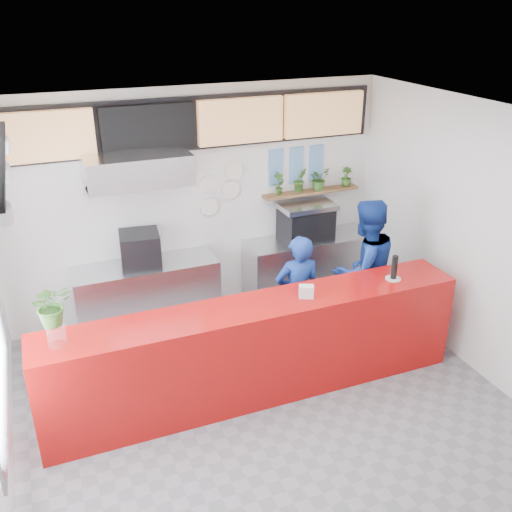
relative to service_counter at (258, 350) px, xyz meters
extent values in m
plane|color=slate|center=(0.00, -0.40, -0.55)|extent=(5.00, 5.00, 0.00)
plane|color=silver|center=(0.00, -0.40, 2.45)|extent=(5.00, 5.00, 0.00)
plane|color=white|center=(0.00, 2.10, 0.95)|extent=(5.00, 0.00, 5.00)
plane|color=white|center=(2.50, -0.40, 0.95)|extent=(0.00, 5.00, 5.00)
cube|color=#A10C0B|center=(0.00, 0.00, 0.00)|extent=(4.50, 0.60, 1.10)
cube|color=beige|center=(0.00, 2.09, 2.05)|extent=(5.00, 0.02, 0.80)
cube|color=#B2B5BA|center=(-0.80, 1.80, -0.10)|extent=(1.80, 0.60, 0.90)
cube|color=black|center=(-0.84, 1.80, 0.56)|extent=(0.53, 0.53, 0.43)
cube|color=#B2B5BA|center=(-0.80, 1.75, 1.60)|extent=(1.20, 0.70, 0.35)
cube|color=#B2B5BA|center=(-0.80, 1.75, 1.40)|extent=(1.20, 0.69, 0.31)
cube|color=#B2B5BA|center=(1.50, 1.80, -0.10)|extent=(1.80, 0.60, 0.90)
cube|color=black|center=(1.43, 1.80, 0.57)|extent=(0.69, 0.51, 0.43)
cube|color=#A0A4A7|center=(1.43, 1.80, 0.83)|extent=(0.75, 0.52, 0.07)
cube|color=brown|center=(1.60, 2.00, 0.95)|extent=(1.40, 0.18, 0.04)
cube|color=tan|center=(-1.75, 1.98, 2.00)|extent=(1.10, 0.10, 0.55)
cube|color=black|center=(-0.59, 1.98, 2.00)|extent=(1.10, 0.10, 0.55)
cube|color=tan|center=(0.57, 1.98, 2.00)|extent=(1.10, 0.10, 0.55)
cube|color=tan|center=(1.73, 1.98, 2.00)|extent=(1.10, 0.10, 0.55)
cube|color=black|center=(0.00, 2.06, 2.00)|extent=(4.80, 0.04, 0.65)
cube|color=black|center=(-2.10, -0.40, 2.39)|extent=(0.05, 2.40, 0.04)
cylinder|color=silver|center=(0.15, 2.07, 1.20)|extent=(0.24, 0.03, 0.24)
cylinder|color=silver|center=(0.45, 2.07, 1.10)|extent=(0.24, 0.03, 0.24)
cylinder|color=silver|center=(0.15, 2.07, 0.90)|extent=(0.24, 0.03, 0.24)
cylinder|color=silver|center=(0.50, 2.07, 1.35)|extent=(0.24, 0.03, 0.24)
cube|color=#598CBF|center=(1.10, 2.08, 1.45)|extent=(0.20, 0.02, 0.25)
cube|color=#598CBF|center=(1.40, 2.08, 1.45)|extent=(0.20, 0.02, 0.25)
cube|color=#598CBF|center=(1.70, 2.08, 1.45)|extent=(0.20, 0.02, 0.25)
cube|color=#598CBF|center=(1.10, 2.08, 1.20)|extent=(0.20, 0.02, 0.25)
cube|color=#598CBF|center=(1.40, 2.08, 1.20)|extent=(0.20, 0.02, 0.25)
cube|color=#598CBF|center=(1.70, 2.08, 1.20)|extent=(0.20, 0.02, 0.25)
imported|color=navy|center=(0.74, 0.59, 0.21)|extent=(0.59, 0.43, 1.51)
imported|color=navy|center=(1.64, 0.62, 0.36)|extent=(0.96, 0.79, 1.82)
imported|color=#335B20|center=(1.11, 2.00, 1.13)|extent=(0.19, 0.15, 0.31)
imported|color=#335B20|center=(1.43, 2.00, 1.14)|extent=(0.19, 0.16, 0.34)
imported|color=#335B20|center=(1.71, 2.00, 1.13)|extent=(0.35, 0.33, 0.32)
imported|color=#335B20|center=(2.15, 2.00, 1.10)|extent=(0.18, 0.17, 0.27)
cylinder|color=silver|center=(-1.94, -0.02, 0.65)|extent=(0.21, 0.21, 0.21)
imported|color=#335B20|center=(-1.94, -0.02, 0.96)|extent=(0.40, 0.36, 0.39)
cube|color=silver|center=(0.53, -0.04, 0.62)|extent=(0.18, 0.15, 0.13)
cylinder|color=silver|center=(1.61, -0.03, 0.56)|extent=(0.17, 0.17, 0.01)
cylinder|color=black|center=(1.61, -0.03, 0.70)|extent=(0.09, 0.09, 0.27)
camera|label=1|loc=(-1.90, -4.69, 3.41)|focal=40.00mm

